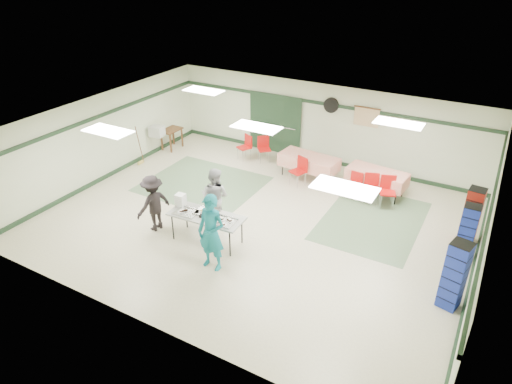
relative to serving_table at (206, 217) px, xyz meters
The scene contains 42 objects.
floor 1.77m from the serving_table, 69.49° to the left, with size 11.00×11.00×0.00m, color beige.
ceiling 2.56m from the serving_table, 69.49° to the left, with size 11.00×11.00×0.00m, color silver.
wall_back 6.08m from the serving_table, 84.61° to the left, with size 11.00×11.00×0.00m, color beige.
wall_front 3.10m from the serving_table, 79.21° to the right, with size 11.00×11.00×0.00m, color beige.
wall_left 5.20m from the serving_table, 162.88° to the left, with size 9.00×9.00×0.00m, color beige.
wall_right 6.29m from the serving_table, 14.05° to the left, with size 9.00×9.00×0.00m, color beige.
trim_back 6.16m from the serving_table, 84.58° to the left, with size 11.00×0.06×0.10m, color #1B331F.
baseboard_back 6.05m from the serving_table, 84.58° to the left, with size 11.00×0.06×0.12m, color #1B331F.
trim_left 5.30m from the serving_table, 162.79° to the left, with size 9.00×0.06×0.10m, color #1B331F.
baseboard_left 5.17m from the serving_table, 162.79° to the left, with size 9.00×0.06×0.12m, color #1B331F.
trim_right 6.37m from the serving_table, 14.12° to the left, with size 9.00×0.06×0.10m, color #1B331F.
baseboard_right 6.26m from the serving_table, 14.12° to the left, with size 9.00×0.06×0.12m, color #1B331F.
green_patch_a 3.25m from the serving_table, 127.49° to the left, with size 3.50×3.00×0.01m, color slate.
green_patch_b 4.58m from the serving_table, 41.87° to the left, with size 2.50×3.50×0.01m, color slate.
double_door_left 6.19m from the serving_table, 105.32° to the left, with size 0.90×0.06×2.10m, color gray.
double_door_right 6.01m from the serving_table, 96.53° to the left, with size 0.90×0.06×2.10m, color gray.
door_frame 6.06m from the serving_table, 101.07° to the left, with size 2.00×0.03×2.15m, color #1B331F.
wall_fan 6.17m from the serving_table, 81.71° to the left, with size 0.50×0.50×0.10m, color black.
scroll_banner 6.41m from the serving_table, 70.86° to the left, with size 0.80×0.02×0.60m, color #D6BA86.
serving_table is the anchor object (origin of this frame).
sheet_tray_right 0.51m from the serving_table, ahead, with size 0.63×0.48×0.02m, color silver.
sheet_tray_mid 0.13m from the serving_table, 121.37° to the left, with size 0.56×0.43×0.02m, color silver.
sheet_tray_left 0.53m from the serving_table, 163.63° to the right, with size 0.58×0.44×0.02m, color silver.
baking_pan 0.15m from the serving_table, 12.33° to the right, with size 0.44×0.27×0.08m, color black.
foam_box_stack 0.87m from the serving_table, behind, with size 0.24×0.22×0.32m, color white.
volunteer_teal 1.09m from the serving_table, 48.51° to the right, with size 0.68×0.45×1.88m, color teal.
volunteer_grey 0.84m from the serving_table, 109.12° to the left, with size 0.80×0.62×1.64m, color gray.
volunteer_dark 1.54m from the serving_table, behind, with size 1.00×0.57×1.54m, color black.
dining_table_a 5.46m from the serving_table, 57.02° to the left, with size 1.84×0.97×0.77m.
dining_table_b 4.64m from the serving_table, 80.45° to the left, with size 1.95×1.01×0.77m.
chair_a 5.00m from the serving_table, 53.38° to the left, with size 0.52×0.52×0.89m.
chair_b 4.73m from the serving_table, 58.03° to the left, with size 0.42×0.42×0.82m.
chair_c 5.29m from the serving_table, 49.32° to the left, with size 0.55×0.55×0.93m.
chair_d 4.08m from the serving_table, 79.80° to the left, with size 0.54×0.54×0.91m.
chair_loose_a 5.17m from the serving_table, 102.54° to the left, with size 0.58×0.58×0.88m.
chair_loose_b 5.15m from the serving_table, 109.47° to the left, with size 0.54×0.54×0.88m.
crate_stack_blue_a 6.22m from the serving_table, 23.12° to the left, with size 0.36×0.36×1.42m, color navy.
crate_stack_red 6.57m from the serving_table, 29.44° to the left, with size 0.38×0.38×1.49m, color maroon.
crate_stack_blue_b 5.74m from the serving_table, ahead, with size 0.40×0.40×1.56m, color navy.
printer_table 6.31m from the serving_table, 136.53° to the left, with size 0.53×0.80×0.74m.
office_printer 5.82m from the serving_table, 141.96° to the left, with size 0.45×0.40×0.36m, color #B9B9B4.
broom 5.41m from the serving_table, 149.46° to the left, with size 0.03×0.03×1.37m, color brown.
Camera 1 is at (5.23, -9.30, 6.63)m, focal length 32.00 mm.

